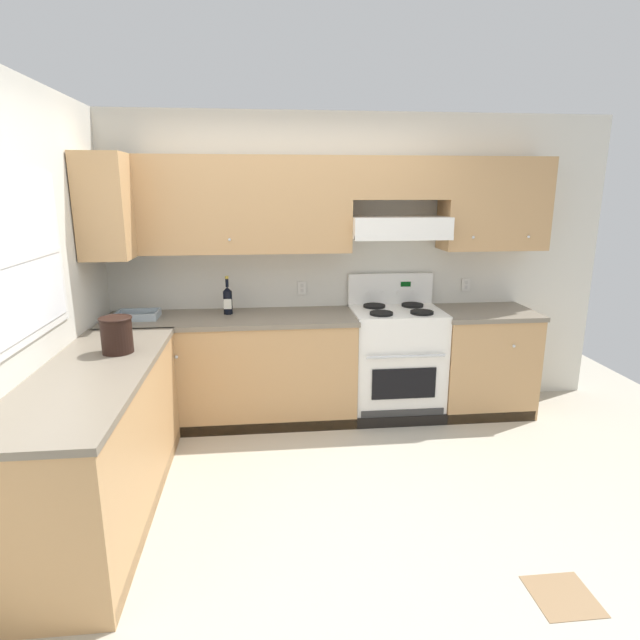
{
  "coord_description": "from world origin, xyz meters",
  "views": [
    {
      "loc": [
        -0.23,
        -2.95,
        1.92
      ],
      "look_at": [
        0.16,
        0.7,
        1.0
      ],
      "focal_mm": 29.24,
      "sensor_mm": 36.0,
      "label": 1
    }
  ],
  "objects_px": {
    "stove": "(395,361)",
    "bowl": "(138,316)",
    "wine_bottle": "(228,299)",
    "bucket": "(117,334)"
  },
  "relations": [
    {
      "from": "bucket",
      "to": "stove",
      "type": "bearing_deg",
      "value": 23.88
    },
    {
      "from": "wine_bottle",
      "to": "bucket",
      "type": "height_order",
      "value": "wine_bottle"
    },
    {
      "from": "stove",
      "to": "bucket",
      "type": "distance_m",
      "value": 2.31
    },
    {
      "from": "stove",
      "to": "bowl",
      "type": "relative_size",
      "value": 3.59
    },
    {
      "from": "stove",
      "to": "bucket",
      "type": "relative_size",
      "value": 5.16
    },
    {
      "from": "stove",
      "to": "bowl",
      "type": "height_order",
      "value": "stove"
    },
    {
      "from": "wine_bottle",
      "to": "bowl",
      "type": "height_order",
      "value": "wine_bottle"
    },
    {
      "from": "bowl",
      "to": "bucket",
      "type": "bearing_deg",
      "value": -84.54
    },
    {
      "from": "stove",
      "to": "wine_bottle",
      "type": "xyz_separation_m",
      "value": [
        -1.42,
        0.09,
        0.56
      ]
    },
    {
      "from": "stove",
      "to": "bucket",
      "type": "bearing_deg",
      "value": -156.12
    }
  ]
}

